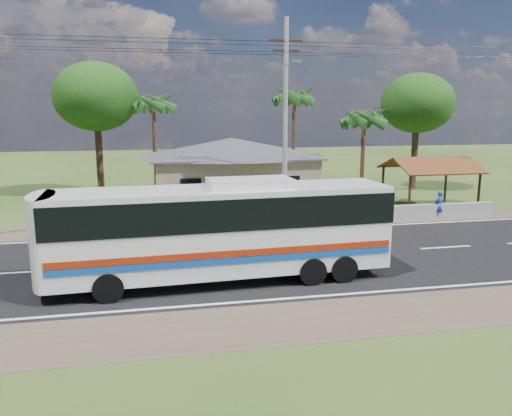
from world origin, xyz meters
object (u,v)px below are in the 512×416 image
Objects in this scene: person at (439,205)px; coach_bus at (223,224)px; motorcycle at (461,209)px; waiting_shed at (430,166)px.

coach_bus is at bearing 16.08° from person.
motorcycle is (15.49, 8.71, -1.75)m from coach_bus.
waiting_shed is 3.19× the size of motorcycle.
motorcycle is (0.85, -2.26, -2.30)m from waiting_shed.
person is at bearing -109.45° from waiting_shed.
coach_bus is 17.86m from motorcycle.
person is (13.60, 8.04, -1.35)m from coach_bus.
motorcycle is at bearing -69.41° from waiting_shed.
waiting_shed reaches higher than person.
coach_bus is 15.86m from person.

